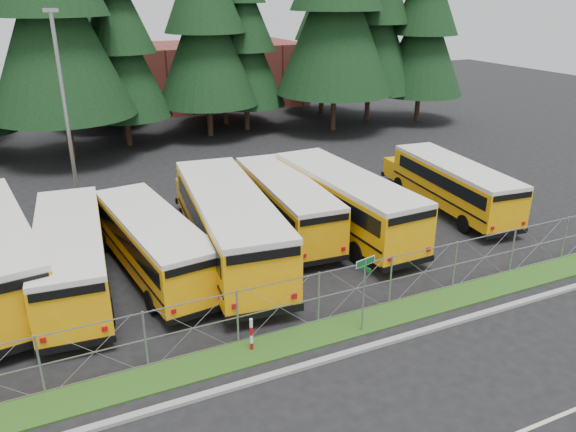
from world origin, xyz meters
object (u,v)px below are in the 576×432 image
object	(u,v)px
bus_4	(227,226)
bus_5	(283,204)
bus_3	(151,244)
striped_bollard	(251,335)
bus_east	(450,186)
light_standard	(65,106)
bus_2	(72,257)
bus_6	(341,203)
street_sign	(364,279)

from	to	relation	value
bus_4	bus_5	size ratio (longest dim) A/B	1.19
bus_3	striped_bollard	xyz separation A→B (m)	(1.73, -6.72, -0.73)
bus_3	striped_bollard	size ratio (longest dim) A/B	8.47
bus_4	bus_east	distance (m)	12.70
light_standard	bus_2	bearing A→B (deg)	-96.56
bus_6	bus_2	bearing A→B (deg)	-179.68
bus_5	street_sign	size ratio (longest dim) A/B	3.68
bus_4	striped_bollard	world-z (taller)	bus_4
bus_5	bus_6	size ratio (longest dim) A/B	0.91
bus_3	striped_bollard	world-z (taller)	bus_3
bus_east	light_standard	xyz separation A→B (m)	(-17.89, 8.67, 4.18)
bus_3	light_standard	distance (m)	10.45
bus_2	light_standard	xyz separation A→B (m)	(1.07, 9.34, 4.11)
bus_5	striped_bollard	size ratio (longest dim) A/B	8.62
bus_2	bus_east	size ratio (longest dim) A/B	1.05
bus_3	bus_4	world-z (taller)	bus_4
bus_4	bus_east	bearing A→B (deg)	9.97
bus_2	bus_5	xyz separation A→B (m)	(9.81, 1.84, -0.04)
bus_2	bus_3	world-z (taller)	bus_2
bus_east	light_standard	distance (m)	20.31
bus_east	bus_2	bearing A→B (deg)	-172.51
bus_5	street_sign	distance (m)	9.27
bus_2	striped_bollard	size ratio (longest dim) A/B	8.86
bus_3	bus_5	world-z (taller)	bus_5
bus_east	striped_bollard	bearing A→B (deg)	-146.92
bus_5	bus_6	xyz separation A→B (m)	(2.44, -1.29, 0.14)
bus_3	bus_5	size ratio (longest dim) A/B	0.98
bus_6	bus_east	size ratio (longest dim) A/B	1.13
bus_2	street_sign	size ratio (longest dim) A/B	3.78
bus_4	bus_2	bearing A→B (deg)	-174.83
bus_6	bus_east	world-z (taller)	bus_6
bus_east	light_standard	world-z (taller)	light_standard
bus_6	striped_bollard	bearing A→B (deg)	-137.95
bus_4	bus_6	bearing A→B (deg)	12.85
bus_6	street_sign	distance (m)	8.69
striped_bollard	light_standard	xyz separation A→B (m)	(-3.70, 16.09, 4.90)
bus_3	street_sign	distance (m)	9.20
bus_2	light_standard	bearing A→B (deg)	88.44
bus_4	bus_east	world-z (taller)	bus_4
bus_5	street_sign	world-z (taller)	street_sign
bus_2	bus_5	size ratio (longest dim) A/B	1.03
bus_6	striped_bollard	distance (m)	10.49
bus_2	bus_east	world-z (taller)	bus_2
bus_5	bus_6	distance (m)	2.77
bus_2	bus_6	distance (m)	12.27
bus_4	light_standard	distance (m)	11.49
bus_2	bus_3	size ratio (longest dim) A/B	1.05
street_sign	striped_bollard	world-z (taller)	street_sign
striped_bollard	bus_4	bearing A→B (deg)	77.08
bus_5	striped_bollard	world-z (taller)	bus_5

